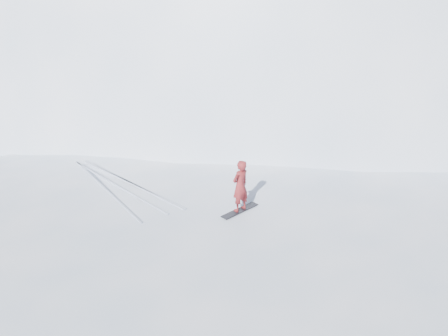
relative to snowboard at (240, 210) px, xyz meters
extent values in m
plane|color=white|center=(-0.98, -1.54, -2.41)|extent=(400.00, 400.00, 0.00)
ellipsoid|color=white|center=(0.02, 1.46, -2.41)|extent=(36.00, 28.00, 4.80)
ellipsoid|color=white|center=(21.02, 24.46, -2.41)|extent=(60.00, 56.00, 56.00)
ellipsoid|color=white|center=(9.02, 18.46, -2.41)|extent=(28.00, 24.00, 18.00)
ellipsoid|color=white|center=(4.02, -4.54, -2.41)|extent=(5.00, 4.50, 0.70)
ellipsoid|color=white|center=(-2.98, 4.46, -2.41)|extent=(7.00, 6.30, 1.00)
ellipsoid|color=white|center=(6.02, 2.46, -2.41)|extent=(4.00, 3.60, 0.60)
cube|color=black|center=(0.00, 0.00, 0.00)|extent=(1.45, 0.59, 0.02)
imported|color=maroon|center=(0.00, 0.00, 0.85)|extent=(0.69, 0.53, 1.68)
cube|color=silver|center=(-3.24, 3.82, 0.01)|extent=(0.61, 5.98, 0.04)
cube|color=silver|center=(-2.80, 3.82, 0.01)|extent=(1.55, 5.83, 0.04)
cube|color=silver|center=(-2.33, 3.82, 0.01)|extent=(1.88, 5.73, 0.04)
cube|color=silver|center=(-2.33, 3.82, 0.01)|extent=(1.73, 5.78, 0.04)
camera|label=1|loc=(-6.53, -10.27, 6.60)|focal=35.00mm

